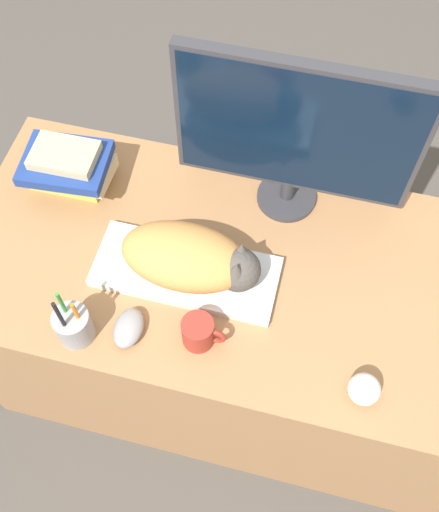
# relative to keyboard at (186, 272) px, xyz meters

# --- Properties ---
(ground_plane) EXTENTS (12.00, 12.00, 0.00)m
(ground_plane) POSITION_rel_keyboard_xyz_m (0.15, -0.29, -0.71)
(ground_plane) COLOR #4C4742
(desk) EXTENTS (1.47, 0.67, 0.70)m
(desk) POSITION_rel_keyboard_xyz_m (0.15, 0.05, -0.36)
(desk) COLOR #9E7047
(desk) RESTS_ON ground_plane
(keyboard) EXTENTS (0.45, 0.18, 0.02)m
(keyboard) POSITION_rel_keyboard_xyz_m (0.00, 0.00, 0.00)
(keyboard) COLOR silver
(keyboard) RESTS_ON desk
(cat) EXTENTS (0.33, 0.18, 0.13)m
(cat) POSITION_rel_keyboard_xyz_m (0.02, -0.00, 0.07)
(cat) COLOR #D18C47
(cat) RESTS_ON keyboard
(monitor) EXTENTS (0.57, 0.15, 0.46)m
(monitor) POSITION_rel_keyboard_xyz_m (0.19, 0.28, 0.24)
(monitor) COLOR #333338
(monitor) RESTS_ON desk
(computer_mouse) EXTENTS (0.07, 0.10, 0.04)m
(computer_mouse) POSITION_rel_keyboard_xyz_m (-0.09, -0.18, 0.01)
(computer_mouse) COLOR gray
(computer_mouse) RESTS_ON desk
(coffee_mug) EXTENTS (0.10, 0.07, 0.08)m
(coffee_mug) POSITION_rel_keyboard_xyz_m (0.08, -0.16, 0.03)
(coffee_mug) COLOR #9E2D23
(coffee_mug) RESTS_ON desk
(pen_cup) EXTENTS (0.08, 0.08, 0.19)m
(pen_cup) POSITION_rel_keyboard_xyz_m (-0.20, -0.21, 0.04)
(pen_cup) COLOR #939399
(pen_cup) RESTS_ON desk
(baseball) EXTENTS (0.07, 0.07, 0.07)m
(baseball) POSITION_rel_keyboard_xyz_m (0.45, -0.20, 0.02)
(baseball) COLOR silver
(baseball) RESTS_ON desk
(book_stack) EXTENTS (0.23, 0.18, 0.14)m
(book_stack) POSITION_rel_keyboard_xyz_m (-0.37, 0.19, 0.06)
(book_stack) COLOR #CCC14C
(book_stack) RESTS_ON desk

